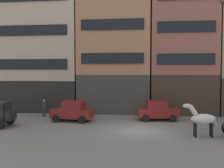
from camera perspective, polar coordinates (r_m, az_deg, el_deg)
name	(u,v)px	position (r m, az deg, el deg)	size (l,w,h in m)	color
ground_plane	(139,130)	(19.21, 6.19, -10.65)	(120.00, 120.00, 0.00)	slate
building_far_left	(43,47)	(30.75, -15.64, 8.24)	(9.78, 6.94, 14.75)	black
building_center_left	(115,30)	(28.91, 0.78, 12.36)	(8.21, 6.94, 18.41)	#38332D
building_center_right	(181,34)	(29.05, 15.67, 11.19)	(7.21, 6.94, 17.39)	#33281E
draft_horse	(202,119)	(18.09, 20.14, -7.55)	(2.35, 0.73, 2.30)	beige
sedan_light	(157,110)	(23.11, 10.49, -6.07)	(3.85, 2.19, 1.83)	maroon
sedan_parked_curb	(72,111)	(22.60, -9.17, -6.26)	(3.83, 2.13, 1.83)	maroon
pedestrian_officer	(44,107)	(25.59, -15.51, -5.10)	(0.45, 0.45, 1.79)	#38332D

